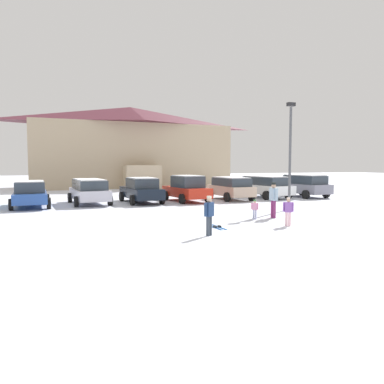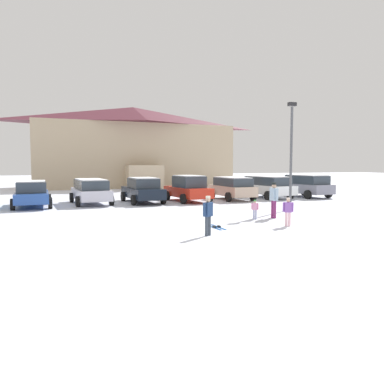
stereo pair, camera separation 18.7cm
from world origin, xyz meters
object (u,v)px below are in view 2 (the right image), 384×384
(parked_blue_hatchback, at_px, (32,194))
(skier_adult_in_blue_parka, at_px, (274,198))
(parked_black_sedan, at_px, (143,190))
(parked_white_suv, at_px, (267,186))
(parked_beige_suv, at_px, (232,187))
(lamp_post, at_px, (291,150))
(skier_teen_in_navy_coat, at_px, (208,213))
(skier_child_in_purple_jacket, at_px, (288,210))
(parked_silver_wagon, at_px, (91,190))
(parked_grey_wagon, at_px, (306,185))
(ski_lodge, at_px, (133,147))
(skier_child_in_pink_snowsuit, at_px, (255,208))
(pair_of_skis, at_px, (216,227))
(parked_red_sedan, at_px, (188,189))

(parked_blue_hatchback, bearing_deg, skier_adult_in_blue_parka, -38.43)
(parked_black_sedan, relative_size, parked_white_suv, 0.95)
(parked_beige_suv, bearing_deg, lamp_post, -85.48)
(skier_adult_in_blue_parka, relative_size, skier_teen_in_navy_coat, 1.19)
(skier_adult_in_blue_parka, distance_m, skier_child_in_purple_jacket, 2.33)
(skier_child_in_purple_jacket, bearing_deg, parked_white_suv, 62.86)
(parked_silver_wagon, bearing_deg, parked_beige_suv, -3.04)
(parked_silver_wagon, bearing_deg, parked_grey_wagon, -1.84)
(parked_grey_wagon, relative_size, skier_teen_in_navy_coat, 3.06)
(parked_black_sedan, bearing_deg, parked_silver_wagon, 174.52)
(parked_blue_hatchback, height_order, skier_adult_in_blue_parka, skier_adult_in_blue_parka)
(ski_lodge, relative_size, lamp_post, 3.78)
(skier_teen_in_navy_coat, height_order, lamp_post, lamp_post)
(parked_silver_wagon, xyz_separation_m, skier_child_in_pink_snowsuit, (6.49, -9.35, -0.36))
(parked_black_sedan, relative_size, skier_teen_in_navy_coat, 3.34)
(skier_child_in_purple_jacket, relative_size, skier_teen_in_navy_coat, 0.83)
(skier_child_in_purple_jacket, height_order, skier_teen_in_navy_coat, skier_teen_in_navy_coat)
(pair_of_skis, height_order, lamp_post, lamp_post)
(parked_silver_wagon, distance_m, parked_red_sedan, 6.31)
(lamp_post, bearing_deg, skier_child_in_pink_snowsuit, -144.94)
(skier_adult_in_blue_parka, distance_m, lamp_post, 4.24)
(parked_blue_hatchback, distance_m, parked_red_sedan, 9.66)
(pair_of_skis, bearing_deg, parked_grey_wagon, 40.83)
(parked_black_sedan, xyz_separation_m, skier_teen_in_navy_coat, (-0.24, -11.91, -0.04))
(parked_blue_hatchback, relative_size, skier_child_in_pink_snowsuit, 4.95)
(parked_white_suv, bearing_deg, skier_child_in_purple_jacket, -117.14)
(parked_blue_hatchback, xyz_separation_m, parked_beige_suv, (12.99, 0.07, 0.08))
(parked_silver_wagon, xyz_separation_m, parked_red_sedan, (6.28, -0.63, 0.01))
(pair_of_skis, bearing_deg, parked_white_suv, 50.91)
(skier_child_in_pink_snowsuit, bearing_deg, lamp_post, 35.06)
(parked_white_suv, bearing_deg, parked_blue_hatchback, -178.11)
(parked_red_sedan, bearing_deg, lamp_post, -58.16)
(ski_lodge, distance_m, parked_black_sedan, 18.65)
(skier_child_in_pink_snowsuit, bearing_deg, parked_silver_wagon, 124.76)
(parked_silver_wagon, bearing_deg, pair_of_skis, -69.76)
(parked_white_suv, relative_size, parked_grey_wagon, 1.14)
(parked_white_suv, height_order, lamp_post, lamp_post)
(parked_red_sedan, height_order, skier_adult_in_blue_parka, parked_red_sedan)
(parked_black_sedan, distance_m, parked_white_suv, 9.41)
(ski_lodge, height_order, skier_child_in_purple_jacket, ski_lodge)
(lamp_post, bearing_deg, ski_lodge, 99.20)
(parked_black_sedan, bearing_deg, ski_lodge, 80.95)
(skier_teen_in_navy_coat, distance_m, pair_of_skis, 1.90)
(parked_red_sedan, relative_size, parked_grey_wagon, 1.03)
(parked_white_suv, bearing_deg, parked_red_sedan, -174.80)
(parked_black_sedan, distance_m, skier_adult_in_blue_parka, 9.91)
(skier_child_in_purple_jacket, bearing_deg, skier_child_in_pink_snowsuit, 99.16)
(parked_white_suv, xyz_separation_m, skier_adult_in_blue_parka, (-5.13, -9.19, 0.06))
(parked_blue_hatchback, xyz_separation_m, parked_white_suv, (16.05, 0.53, 0.09))
(parked_white_suv, xyz_separation_m, lamp_post, (-2.56, -6.75, 2.39))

